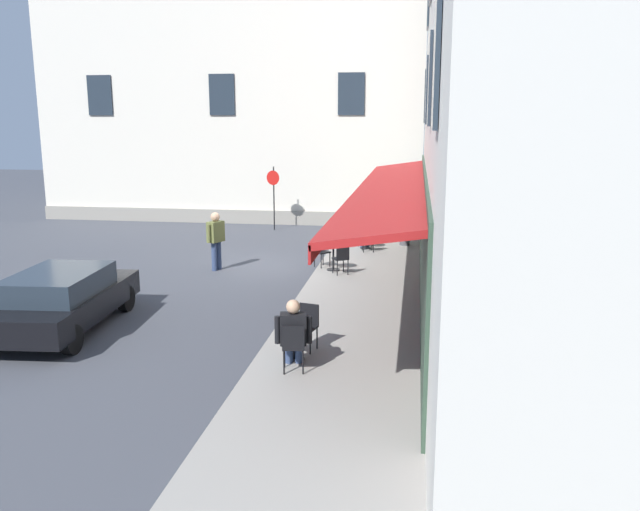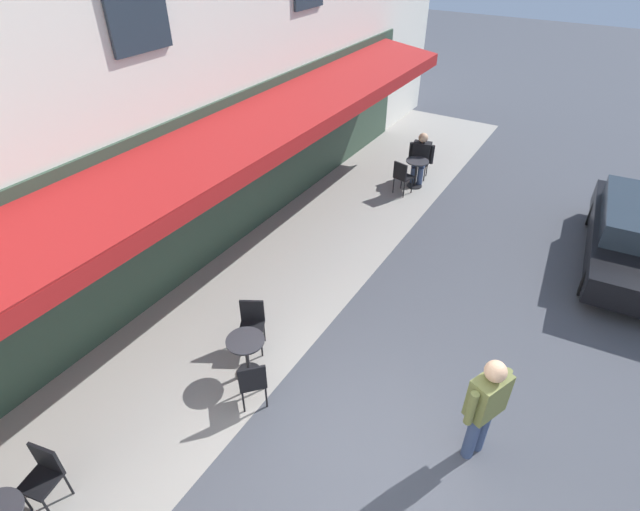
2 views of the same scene
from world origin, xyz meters
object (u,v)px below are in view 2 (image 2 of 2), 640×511
(cafe_chair_black_facing_street, at_px, (252,321))
(walking_pedestrian_in_olive, at_px, (486,403))
(cafe_chair_black_corner_left, at_px, (252,380))
(cafe_chair_black_by_window, at_px, (422,158))
(cafe_table_streetside, at_px, (247,352))
(cafe_chair_black_corner_right, at_px, (44,472))
(cafe_chair_black_back_row, at_px, (402,175))
(seated_companion_in_black, at_px, (421,156))
(cafe_table_mid_terrace, at_px, (416,170))

(cafe_chair_black_facing_street, distance_m, walking_pedestrian_in_olive, 3.84)
(cafe_chair_black_corner_left, bearing_deg, cafe_chair_black_by_window, -174.75)
(cafe_table_streetside, height_order, cafe_chair_black_facing_street, cafe_chair_black_facing_street)
(cafe_chair_black_corner_right, xyz_separation_m, cafe_table_streetside, (-2.88, 0.84, -0.06))
(cafe_chair_black_by_window, height_order, cafe_chair_black_facing_street, same)
(cafe_chair_black_by_window, relative_size, cafe_chair_black_back_row, 1.00)
(cafe_chair_black_corner_right, distance_m, cafe_chair_black_back_row, 9.78)
(cafe_chair_black_back_row, relative_size, seated_companion_in_black, 0.69)
(cafe_chair_black_corner_right, distance_m, cafe_chair_black_facing_street, 3.47)
(cafe_chair_black_facing_street, relative_size, seated_companion_in_black, 0.69)
(cafe_chair_black_by_window, height_order, cafe_chair_black_back_row, same)
(cafe_chair_black_back_row, bearing_deg, cafe_table_mid_terrace, 165.80)
(cafe_chair_black_corner_right, height_order, cafe_chair_black_corner_left, same)
(cafe_chair_black_back_row, xyz_separation_m, cafe_chair_black_facing_street, (6.33, 0.06, 0.00))
(cafe_table_mid_terrace, xyz_separation_m, seated_companion_in_black, (-0.41, -0.07, 0.21))
(cafe_chair_black_corner_left, bearing_deg, cafe_table_mid_terrace, -175.13)
(cafe_table_streetside, bearing_deg, cafe_chair_black_back_row, -176.90)
(cafe_table_mid_terrace, xyz_separation_m, cafe_chair_black_corner_left, (7.93, 0.68, 0.06))
(cafe_table_mid_terrace, height_order, walking_pedestrian_in_olive, walking_pedestrian_in_olive)
(cafe_table_mid_terrace, height_order, seated_companion_in_black, seated_companion_in_black)
(walking_pedestrian_in_olive, bearing_deg, cafe_chair_black_corner_left, -72.70)
(cafe_table_mid_terrace, distance_m, seated_companion_in_black, 0.47)
(cafe_chair_black_corner_right, relative_size, cafe_table_mid_terrace, 1.21)
(cafe_table_streetside, distance_m, cafe_chair_black_facing_street, 0.63)
(cafe_chair_black_corner_right, xyz_separation_m, walking_pedestrian_in_olive, (-3.39, 4.34, 0.48))
(cafe_chair_black_by_window, relative_size, cafe_table_streetside, 1.21)
(cafe_chair_black_corner_right, relative_size, seated_companion_in_black, 0.69)
(cafe_chair_black_back_row, distance_m, cafe_table_streetside, 6.89)
(seated_companion_in_black, relative_size, walking_pedestrian_in_olive, 0.75)
(cafe_table_mid_terrace, height_order, cafe_chair_black_back_row, cafe_chair_black_back_row)
(cafe_table_mid_terrace, distance_m, cafe_chair_black_facing_street, 6.95)
(cafe_chair_black_corner_left, relative_size, cafe_chair_black_facing_street, 1.00)
(seated_companion_in_black, bearing_deg, cafe_chair_black_back_row, -4.58)
(cafe_chair_black_corner_right, xyz_separation_m, cafe_chair_black_back_row, (-9.76, 0.47, 0.00))
(cafe_chair_black_back_row, xyz_separation_m, seated_companion_in_black, (-1.02, 0.08, 0.16))
(cafe_chair_black_by_window, bearing_deg, walking_pedestrian_in_olive, 26.70)
(cafe_chair_black_back_row, distance_m, walking_pedestrian_in_olive, 7.47)
(cafe_table_streetside, height_order, cafe_chair_black_corner_left, cafe_chair_black_corner_left)
(cafe_chair_black_facing_street, bearing_deg, cafe_table_streetside, 29.63)
(cafe_chair_black_by_window, xyz_separation_m, seated_companion_in_black, (0.21, 0.04, 0.16))
(cafe_chair_black_corner_right, bearing_deg, walking_pedestrian_in_olive, 128.03)
(cafe_chair_black_back_row, bearing_deg, cafe_chair_black_corner_left, 6.47)
(cafe_chair_black_corner_right, height_order, cafe_table_mid_terrace, cafe_chair_black_corner_right)
(cafe_chair_black_corner_left, xyz_separation_m, seated_companion_in_black, (-8.34, -0.75, 0.16))
(cafe_table_mid_terrace, distance_m, cafe_table_streetside, 7.50)
(cafe_chair_black_corner_left, bearing_deg, cafe_chair_black_back_row, -173.53)
(cafe_chair_black_corner_left, height_order, cafe_chair_black_facing_street, same)
(seated_companion_in_black, bearing_deg, cafe_chair_black_by_window, -169.89)
(cafe_chair_black_back_row, relative_size, cafe_chair_black_corner_left, 1.00)
(cafe_table_streetside, relative_size, seated_companion_in_black, 0.57)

